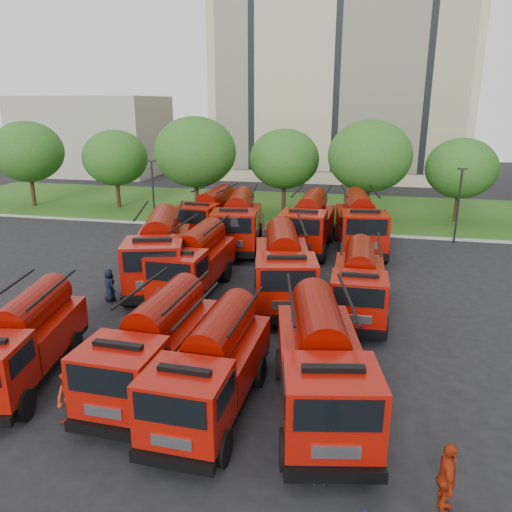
{
  "coord_description": "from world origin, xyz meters",
  "views": [
    {
      "loc": [
        5.79,
        -18.01,
        9.26
      ],
      "look_at": [
        0.61,
        5.57,
        1.8
      ],
      "focal_mm": 35.0,
      "sensor_mm": 36.0,
      "label": 1
    }
  ],
  "objects_px": {
    "fire_truck_3": "(321,363)",
    "fire_truck_5": "(195,261)",
    "fire_truck_8": "(211,214)",
    "fire_truck_2": "(213,366)",
    "firefighter_2": "(442,512)",
    "fire_truck_1": "(154,345)",
    "firefighter_3": "(319,482)",
    "fire_truck_7": "(359,282)",
    "fire_truck_4": "(160,251)",
    "fire_truck_6": "(283,267)",
    "fire_truck_9": "(238,221)",
    "fire_truck_10": "(309,222)",
    "fire_truck_11": "(359,223)",
    "firefighter_5": "(337,325)",
    "firefighter_1": "(73,426)",
    "firefighter_4": "(111,301)",
    "fire_truck_0": "(23,340)"
  },
  "relations": [
    {
      "from": "fire_truck_7",
      "to": "firefighter_3",
      "type": "height_order",
      "value": "fire_truck_7"
    },
    {
      "from": "firefighter_2",
      "to": "firefighter_5",
      "type": "bearing_deg",
      "value": 15.71
    },
    {
      "from": "fire_truck_6",
      "to": "firefighter_1",
      "type": "bearing_deg",
      "value": -124.04
    },
    {
      "from": "fire_truck_8",
      "to": "firefighter_1",
      "type": "bearing_deg",
      "value": -79.7
    },
    {
      "from": "firefighter_4",
      "to": "fire_truck_6",
      "type": "bearing_deg",
      "value": -131.35
    },
    {
      "from": "firefighter_1",
      "to": "fire_truck_0",
      "type": "bearing_deg",
      "value": 156.66
    },
    {
      "from": "firefighter_2",
      "to": "fire_truck_6",
      "type": "bearing_deg",
      "value": 23.91
    },
    {
      "from": "fire_truck_6",
      "to": "firefighter_1",
      "type": "xyz_separation_m",
      "value": [
        -4.49,
        -11.15,
        -1.73
      ]
    },
    {
      "from": "fire_truck_0",
      "to": "fire_truck_1",
      "type": "relative_size",
      "value": 0.99
    },
    {
      "from": "fire_truck_3",
      "to": "firefighter_2",
      "type": "height_order",
      "value": "fire_truck_3"
    },
    {
      "from": "fire_truck_4",
      "to": "fire_truck_7",
      "type": "xyz_separation_m",
      "value": [
        10.27,
        -1.74,
        -0.32
      ]
    },
    {
      "from": "fire_truck_1",
      "to": "fire_truck_2",
      "type": "height_order",
      "value": "fire_truck_1"
    },
    {
      "from": "fire_truck_0",
      "to": "fire_truck_11",
      "type": "bearing_deg",
      "value": 49.45
    },
    {
      "from": "fire_truck_0",
      "to": "fire_truck_11",
      "type": "distance_m",
      "value": 21.76
    },
    {
      "from": "fire_truck_3",
      "to": "firefighter_2",
      "type": "bearing_deg",
      "value": -58.51
    },
    {
      "from": "fire_truck_7",
      "to": "firefighter_1",
      "type": "distance_m",
      "value": 13.2
    },
    {
      "from": "fire_truck_2",
      "to": "firefighter_2",
      "type": "bearing_deg",
      "value": -21.91
    },
    {
      "from": "fire_truck_11",
      "to": "fire_truck_8",
      "type": "bearing_deg",
      "value": 168.46
    },
    {
      "from": "firefighter_2",
      "to": "firefighter_3",
      "type": "distance_m",
      "value": 2.96
    },
    {
      "from": "fire_truck_4",
      "to": "firefighter_5",
      "type": "height_order",
      "value": "fire_truck_4"
    },
    {
      "from": "fire_truck_3",
      "to": "fire_truck_8",
      "type": "xyz_separation_m",
      "value": [
        -9.59,
        19.37,
        0.03
      ]
    },
    {
      "from": "fire_truck_3",
      "to": "fire_truck_4",
      "type": "xyz_separation_m",
      "value": [
        -9.31,
        9.65,
        0.19
      ]
    },
    {
      "from": "fire_truck_5",
      "to": "fire_truck_11",
      "type": "height_order",
      "value": "fire_truck_11"
    },
    {
      "from": "fire_truck_5",
      "to": "fire_truck_4",
      "type": "bearing_deg",
      "value": 162.99
    },
    {
      "from": "fire_truck_0",
      "to": "fire_truck_7",
      "type": "distance_m",
      "value": 13.82
    },
    {
      "from": "firefighter_3",
      "to": "firefighter_4",
      "type": "relative_size",
      "value": 1.22
    },
    {
      "from": "fire_truck_10",
      "to": "firefighter_2",
      "type": "distance_m",
      "value": 22.22
    },
    {
      "from": "fire_truck_10",
      "to": "firefighter_2",
      "type": "xyz_separation_m",
      "value": [
        5.69,
        -21.4,
        -1.78
      ]
    },
    {
      "from": "fire_truck_2",
      "to": "fire_truck_11",
      "type": "height_order",
      "value": "fire_truck_11"
    },
    {
      "from": "fire_truck_5",
      "to": "fire_truck_10",
      "type": "distance_m",
      "value": 10.1
    },
    {
      "from": "fire_truck_3",
      "to": "firefighter_5",
      "type": "height_order",
      "value": "fire_truck_3"
    },
    {
      "from": "fire_truck_1",
      "to": "firefighter_3",
      "type": "xyz_separation_m",
      "value": [
        5.85,
        -3.36,
        -1.54
      ]
    },
    {
      "from": "fire_truck_7",
      "to": "fire_truck_11",
      "type": "bearing_deg",
      "value": 90.37
    },
    {
      "from": "fire_truck_9",
      "to": "fire_truck_10",
      "type": "height_order",
      "value": "same"
    },
    {
      "from": "fire_truck_4",
      "to": "fire_truck_6",
      "type": "distance_m",
      "value": 6.76
    },
    {
      "from": "fire_truck_3",
      "to": "fire_truck_10",
      "type": "bearing_deg",
      "value": 86.48
    },
    {
      "from": "fire_truck_5",
      "to": "fire_truck_8",
      "type": "relative_size",
      "value": 0.95
    },
    {
      "from": "firefighter_1",
      "to": "firefighter_2",
      "type": "xyz_separation_m",
      "value": [
        10.35,
        -1.07,
        0.0
      ]
    },
    {
      "from": "fire_truck_9",
      "to": "fire_truck_11",
      "type": "distance_m",
      "value": 7.89
    },
    {
      "from": "fire_truck_8",
      "to": "fire_truck_11",
      "type": "height_order",
      "value": "fire_truck_11"
    },
    {
      "from": "fire_truck_9",
      "to": "fire_truck_11",
      "type": "bearing_deg",
      "value": 0.32
    },
    {
      "from": "fire_truck_6",
      "to": "fire_truck_10",
      "type": "distance_m",
      "value": 9.18
    },
    {
      "from": "fire_truck_9",
      "to": "firefighter_1",
      "type": "height_order",
      "value": "fire_truck_9"
    },
    {
      "from": "fire_truck_2",
      "to": "firefighter_4",
      "type": "relative_size",
      "value": 4.08
    },
    {
      "from": "fire_truck_2",
      "to": "firefighter_4",
      "type": "distance_m",
      "value": 10.73
    },
    {
      "from": "fire_truck_3",
      "to": "fire_truck_10",
      "type": "relative_size",
      "value": 0.96
    },
    {
      "from": "fire_truck_3",
      "to": "fire_truck_5",
      "type": "xyz_separation_m",
      "value": [
        -7.18,
        8.99,
        -0.03
      ]
    },
    {
      "from": "fire_truck_5",
      "to": "firefighter_2",
      "type": "bearing_deg",
      "value": -50.0
    },
    {
      "from": "fire_truck_1",
      "to": "fire_truck_6",
      "type": "distance_m",
      "value": 9.0
    },
    {
      "from": "fire_truck_0",
      "to": "fire_truck_11",
      "type": "height_order",
      "value": "fire_truck_11"
    }
  ]
}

